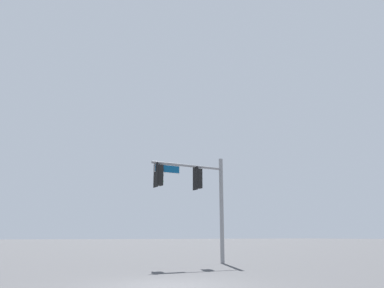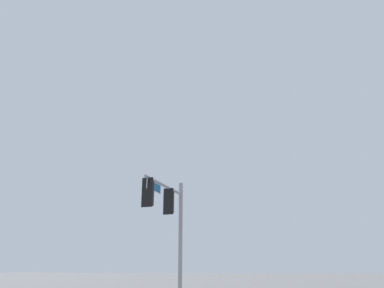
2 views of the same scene
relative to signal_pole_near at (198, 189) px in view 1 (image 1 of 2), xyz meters
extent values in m
plane|color=#474749|center=(4.97, 7.47, -3.99)|extent=(400.00, 400.00, 0.00)
cylinder|color=gray|center=(-1.57, -0.05, -1.06)|extent=(0.23, 0.23, 5.87)
cylinder|color=gray|center=(0.61, 0.02, 1.28)|extent=(4.37, 0.26, 0.13)
cube|color=black|center=(0.15, 0.00, 0.61)|extent=(0.05, 0.52, 1.30)
cube|color=black|center=(-0.04, 0.00, 0.61)|extent=(0.37, 0.33, 1.10)
cylinder|color=black|center=(-0.04, 0.00, 1.22)|extent=(0.04, 0.04, 0.12)
cylinder|color=#340503|center=(-0.24, -0.01, 0.94)|extent=(0.04, 0.22, 0.22)
cylinder|color=#392D05|center=(-0.24, -0.01, 0.61)|extent=(0.04, 0.22, 0.22)
cylinder|color=green|center=(-0.24, -0.01, 0.28)|extent=(0.04, 0.22, 0.22)
cube|color=black|center=(2.55, 0.07, 0.61)|extent=(0.05, 0.52, 1.30)
cube|color=black|center=(2.36, 0.07, 0.61)|extent=(0.37, 0.33, 1.10)
cylinder|color=black|center=(2.36, 0.07, 1.22)|extent=(0.04, 0.04, 0.12)
cylinder|color=#340503|center=(2.16, 0.06, 0.94)|extent=(0.04, 0.22, 0.22)
cylinder|color=#392D05|center=(2.16, 0.06, 0.61)|extent=(0.04, 0.22, 0.22)
cylinder|color=green|center=(2.16, 0.06, 0.28)|extent=(0.04, 0.22, 0.22)
cube|color=#0A4C7F|center=(1.88, 0.05, 0.99)|extent=(1.43, 0.08, 0.37)
cube|color=white|center=(1.88, 0.05, 0.99)|extent=(1.49, 0.07, 0.43)
camera|label=1|loc=(9.86, 18.26, -2.54)|focal=35.00mm
camera|label=2|loc=(16.95, 7.63, -2.63)|focal=35.00mm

